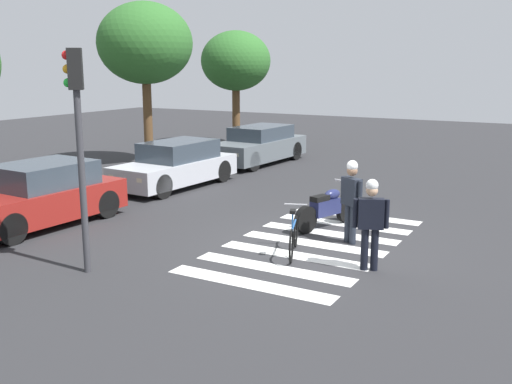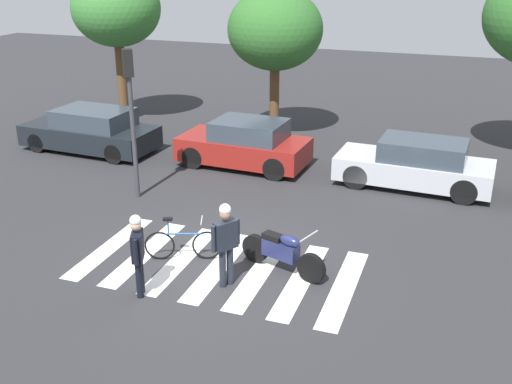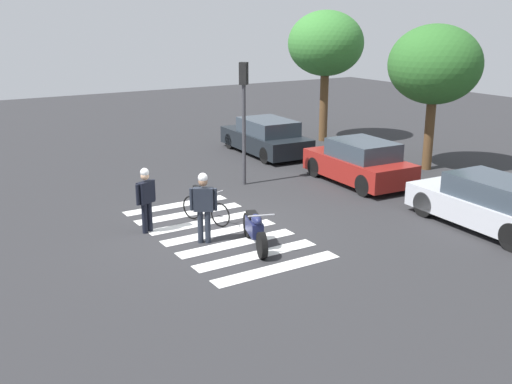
# 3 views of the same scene
# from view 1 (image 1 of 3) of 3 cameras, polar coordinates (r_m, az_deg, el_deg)

# --- Properties ---
(ground_plane) EXTENTS (60.00, 60.00, 0.00)m
(ground_plane) POSITION_cam_1_polar(r_m,az_deg,el_deg) (12.71, 5.47, -4.94)
(ground_plane) COLOR #2B2B2D
(police_motorcycle) EXTENTS (2.00, 0.89, 1.03)m
(police_motorcycle) POSITION_cam_1_polar(r_m,az_deg,el_deg) (13.86, 6.78, -1.58)
(police_motorcycle) COLOR black
(police_motorcycle) RESTS_ON ground_plane
(leaning_bicycle) EXTENTS (1.60, 0.68, 0.99)m
(leaning_bicycle) POSITION_cam_1_polar(r_m,az_deg,el_deg) (11.86, 3.63, -4.29)
(leaning_bicycle) COLOR black
(leaning_bicycle) RESTS_ON ground_plane
(officer_on_foot) EXTENTS (0.43, 0.58, 1.78)m
(officer_on_foot) POSITION_cam_1_polar(r_m,az_deg,el_deg) (12.60, 9.12, -0.36)
(officer_on_foot) COLOR #1E232D
(officer_on_foot) RESTS_ON ground_plane
(officer_by_motorcycle) EXTENTS (0.36, 0.61, 1.71)m
(officer_by_motorcycle) POSITION_cam_1_polar(r_m,az_deg,el_deg) (10.99, 10.94, -2.53)
(officer_by_motorcycle) COLOR black
(officer_by_motorcycle) RESTS_ON ground_plane
(crosswalk_stripes) EXTENTS (5.85, 3.19, 0.01)m
(crosswalk_stripes) POSITION_cam_1_polar(r_m,az_deg,el_deg) (12.70, 5.47, -4.92)
(crosswalk_stripes) COLOR silver
(crosswalk_stripes) RESTS_ON ground_plane
(car_maroon_wagon) EXTENTS (4.04, 2.04, 1.47)m
(car_maroon_wagon) POSITION_cam_1_polar(r_m,az_deg,el_deg) (14.84, -19.98, -0.34)
(car_maroon_wagon) COLOR black
(car_maroon_wagon) RESTS_ON ground_plane
(car_silver_sedan) EXTENTS (4.38, 1.92, 1.41)m
(car_silver_sedan) POSITION_cam_1_polar(r_m,az_deg,el_deg) (18.49, -7.67, 2.55)
(car_silver_sedan) COLOR black
(car_silver_sedan) RESTS_ON ground_plane
(car_grey_coupe) EXTENTS (4.66, 1.98, 1.42)m
(car_grey_coupe) POSITION_cam_1_polar(r_m,az_deg,el_deg) (22.74, 0.27, 4.48)
(car_grey_coupe) COLOR black
(car_grey_coupe) RESTS_ON ground_plane
(traffic_light_pole) EXTENTS (0.34, 0.35, 3.99)m
(traffic_light_pole) POSITION_cam_1_polar(r_m,az_deg,el_deg) (10.84, -16.71, 6.21)
(traffic_light_pole) COLOR #38383D
(traffic_light_pole) RESTS_ON ground_plane
(street_tree_far) EXTENTS (3.48, 3.48, 5.96)m
(street_tree_far) POSITION_cam_1_polar(r_m,az_deg,el_deg) (22.74, -10.59, 13.78)
(street_tree_far) COLOR brown
(street_tree_far) RESTS_ON ground_plane
(street_tree_end) EXTENTS (3.20, 3.20, 5.24)m
(street_tree_end) POSITION_cam_1_polar(r_m,az_deg,el_deg) (27.96, -1.95, 12.39)
(street_tree_end) COLOR brown
(street_tree_end) RESTS_ON ground_plane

